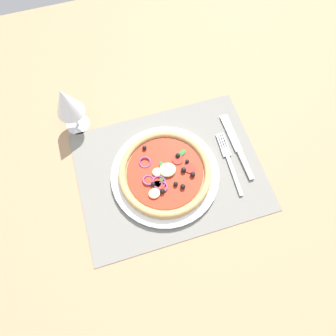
{
  "coord_description": "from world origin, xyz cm",
  "views": [
    {
      "loc": [
        -8.49,
        -26.45,
        69.18
      ],
      "look_at": [
        -0.46,
        0.0,
        2.47
      ],
      "focal_mm": 30.77,
      "sensor_mm": 36.0,
      "label": 1
    }
  ],
  "objects_px": {
    "fork": "(229,160)",
    "wine_glass": "(66,103)",
    "plate": "(165,175)",
    "pizza": "(165,173)",
    "knife": "(236,145)"
  },
  "relations": [
    {
      "from": "fork",
      "to": "wine_glass",
      "type": "height_order",
      "value": "wine_glass"
    },
    {
      "from": "plate",
      "to": "pizza",
      "type": "bearing_deg",
      "value": -114.7
    },
    {
      "from": "knife",
      "to": "fork",
      "type": "bearing_deg",
      "value": 133.31
    },
    {
      "from": "fork",
      "to": "knife",
      "type": "relative_size",
      "value": 0.9
    },
    {
      "from": "fork",
      "to": "knife",
      "type": "bearing_deg",
      "value": -42.99
    },
    {
      "from": "plate",
      "to": "fork",
      "type": "xyz_separation_m",
      "value": [
        0.17,
        -0.01,
        -0.0
      ]
    },
    {
      "from": "fork",
      "to": "plate",
      "type": "bearing_deg",
      "value": 90.81
    },
    {
      "from": "fork",
      "to": "wine_glass",
      "type": "bearing_deg",
      "value": 61.21
    },
    {
      "from": "plate",
      "to": "wine_glass",
      "type": "height_order",
      "value": "wine_glass"
    },
    {
      "from": "pizza",
      "to": "fork",
      "type": "relative_size",
      "value": 1.29
    },
    {
      "from": "plate",
      "to": "knife",
      "type": "distance_m",
      "value": 0.21
    },
    {
      "from": "plate",
      "to": "fork",
      "type": "distance_m",
      "value": 0.17
    },
    {
      "from": "pizza",
      "to": "wine_glass",
      "type": "xyz_separation_m",
      "value": [
        -0.19,
        0.22,
        0.08
      ]
    },
    {
      "from": "fork",
      "to": "pizza",
      "type": "bearing_deg",
      "value": 90.93
    },
    {
      "from": "pizza",
      "to": "wine_glass",
      "type": "relative_size",
      "value": 1.57
    }
  ]
}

